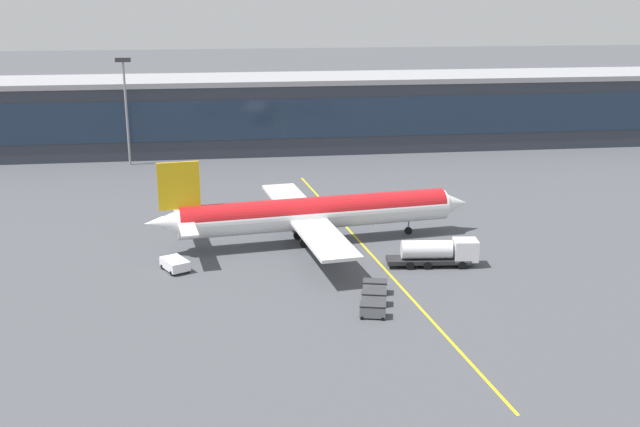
{
  "coord_description": "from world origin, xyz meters",
  "views": [
    {
      "loc": [
        -12.69,
        -87.47,
        31.87
      ],
      "look_at": [
        -0.21,
        4.34,
        4.5
      ],
      "focal_mm": 42.63,
      "sensor_mm": 36.0,
      "label": 1
    }
  ],
  "objects_px": {
    "main_airliner": "(314,213)",
    "baggage_cart_2": "(375,286)",
    "pushback_tug": "(175,264)",
    "baggage_cart_1": "(374,298)",
    "baggage_cart_0": "(373,310)",
    "fuel_tanker": "(438,252)"
  },
  "relations": [
    {
      "from": "pushback_tug",
      "to": "baggage_cart_1",
      "type": "bearing_deg",
      "value": -31.86
    },
    {
      "from": "fuel_tanker",
      "to": "baggage_cart_2",
      "type": "relative_size",
      "value": 3.74
    },
    {
      "from": "fuel_tanker",
      "to": "pushback_tug",
      "type": "distance_m",
      "value": 31.38
    },
    {
      "from": "baggage_cart_2",
      "to": "main_airliner",
      "type": "bearing_deg",
      "value": 103.47
    },
    {
      "from": "main_airliner",
      "to": "baggage_cart_2",
      "type": "height_order",
      "value": "main_airliner"
    },
    {
      "from": "main_airliner",
      "to": "baggage_cart_1",
      "type": "relative_size",
      "value": 14.72
    },
    {
      "from": "main_airliner",
      "to": "pushback_tug",
      "type": "bearing_deg",
      "value": -155.41
    },
    {
      "from": "baggage_cart_0",
      "to": "fuel_tanker",
      "type": "bearing_deg",
      "value": 51.64
    },
    {
      "from": "baggage_cart_1",
      "to": "baggage_cart_2",
      "type": "relative_size",
      "value": 1.0
    },
    {
      "from": "main_airliner",
      "to": "pushback_tug",
      "type": "xyz_separation_m",
      "value": [
        -17.66,
        -8.08,
        -3.16
      ]
    },
    {
      "from": "pushback_tug",
      "to": "main_airliner",
      "type": "bearing_deg",
      "value": 24.59
    },
    {
      "from": "baggage_cart_0",
      "to": "main_airliner",
      "type": "bearing_deg",
      "value": 96.62
    },
    {
      "from": "main_airliner",
      "to": "baggage_cart_0",
      "type": "relative_size",
      "value": 14.72
    },
    {
      "from": "baggage_cart_1",
      "to": "baggage_cart_2",
      "type": "height_order",
      "value": "same"
    },
    {
      "from": "main_airliner",
      "to": "baggage_cart_2",
      "type": "bearing_deg",
      "value": -76.53
    },
    {
      "from": "fuel_tanker",
      "to": "baggage_cart_2",
      "type": "distance_m",
      "value": 11.87
    },
    {
      "from": "baggage_cart_0",
      "to": "baggage_cart_2",
      "type": "height_order",
      "value": "same"
    },
    {
      "from": "fuel_tanker",
      "to": "baggage_cart_0",
      "type": "xyz_separation_m",
      "value": [
        -10.76,
        -13.6,
        -0.96
      ]
    },
    {
      "from": "pushback_tug",
      "to": "baggage_cart_0",
      "type": "xyz_separation_m",
      "value": [
        20.49,
        -16.31,
        -0.07
      ]
    },
    {
      "from": "pushback_tug",
      "to": "baggage_cart_2",
      "type": "height_order",
      "value": "baggage_cart_2"
    },
    {
      "from": "main_airliner",
      "to": "fuel_tanker",
      "type": "bearing_deg",
      "value": -38.44
    },
    {
      "from": "baggage_cart_1",
      "to": "baggage_cart_0",
      "type": "bearing_deg",
      "value": -103.76
    }
  ]
}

